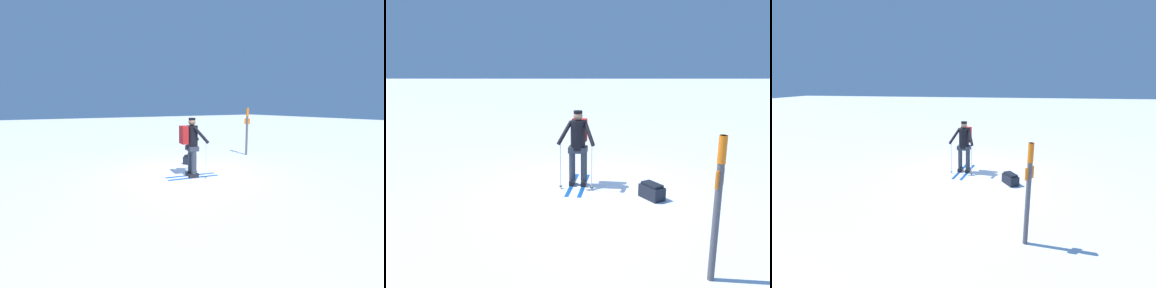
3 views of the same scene
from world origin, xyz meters
TOP-DOWN VIEW (x-y plane):
  - ground_plane at (0.00, 0.00)m, footprint 80.00×80.00m
  - skier at (-0.20, -0.35)m, footprint 1.64×0.89m
  - dropped_backpack at (0.68, 1.25)m, footprint 0.63×0.55m
  - trail_marker at (3.69, 1.50)m, footprint 0.19×0.18m

SIDE VIEW (x-z plane):
  - ground_plane at x=0.00m, z-range 0.00..0.00m
  - dropped_backpack at x=0.68m, z-range -0.01..0.34m
  - skier at x=-0.20m, z-range 0.15..1.95m
  - trail_marker at x=3.69m, z-range 0.18..2.24m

